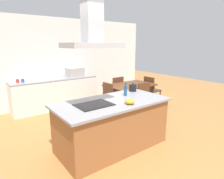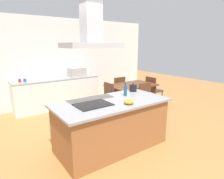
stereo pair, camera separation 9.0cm
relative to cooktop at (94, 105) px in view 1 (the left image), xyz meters
name	(u,v)px [view 1 (the left image)]	position (x,y,z in m)	size (l,w,h in m)	color
ground	(77,122)	(0.38, 1.50, -0.91)	(16.00, 16.00, 0.00)	#AD753D
wall_back	(49,63)	(0.38, 3.25, 0.44)	(7.20, 0.10, 2.70)	white
kitchen_island	(112,124)	(0.38, 0.00, -0.45)	(2.09, 1.04, 0.90)	#995B33
cooktop	(94,105)	(0.00, 0.00, 0.00)	(0.60, 0.44, 0.01)	black
tea_kettle	(133,88)	(1.20, 0.34, 0.07)	(0.21, 0.16, 0.18)	black
olive_oil_bottle	(126,90)	(0.83, 0.15, 0.10)	(0.06, 0.06, 0.26)	navy
mixing_bowl	(130,101)	(0.52, -0.32, 0.04)	(0.17, 0.17, 0.09)	gold
back_counter	(56,93)	(0.41, 2.88, -0.46)	(2.53, 0.62, 0.90)	white
countertop_microwave	(75,72)	(1.07, 2.88, 0.13)	(0.50, 0.38, 0.28)	#B2AFAA
coffee_mug_red	(18,81)	(-0.61, 2.90, 0.04)	(0.08, 0.08, 0.09)	red
coffee_mug_blue	(23,81)	(-0.49, 2.86, 0.04)	(0.08, 0.08, 0.09)	#2D56B2
dining_table	(130,87)	(2.12, 1.44, -0.24)	(1.40, 0.90, 0.75)	#59331E
chair_at_right_end	(151,88)	(3.04, 1.44, -0.40)	(0.42, 0.42, 0.89)	#333338
chair_at_left_end	(105,97)	(1.21, 1.44, -0.40)	(0.42, 0.42, 0.89)	#333338
chair_facing_island	(146,97)	(2.12, 0.77, -0.40)	(0.42, 0.42, 0.89)	#333338
chair_facing_back_wall	(116,88)	(2.12, 2.10, -0.40)	(0.42, 0.42, 0.89)	#333338
range_hood	(92,31)	(0.00, 0.00, 1.20)	(0.90, 0.55, 0.78)	#ADADB2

